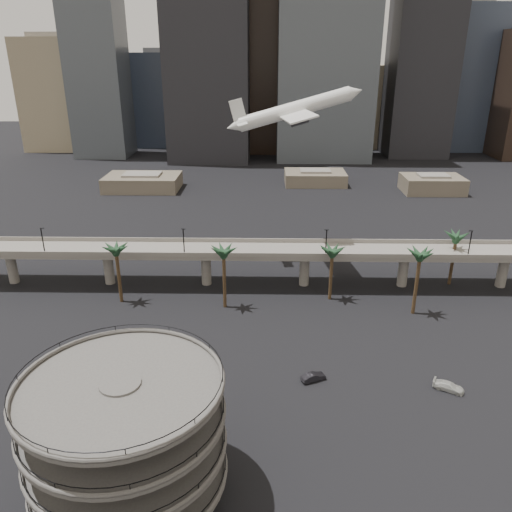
{
  "coord_description": "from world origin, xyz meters",
  "views": [
    {
      "loc": [
        2.17,
        -47.31,
        48.25
      ],
      "look_at": [
        0.71,
        28.0,
        17.8
      ],
      "focal_mm": 35.0,
      "sensor_mm": 36.0,
      "label": 1
    }
  ],
  "objects_px": {
    "airborne_jet": "(294,110)",
    "car_b": "(313,377)",
    "overpass": "(255,254)",
    "parking_ramp": "(126,431)",
    "car_a": "(183,404)",
    "car_c": "(449,386)"
  },
  "relations": [
    {
      "from": "airborne_jet",
      "to": "car_a",
      "type": "height_order",
      "value": "airborne_jet"
    },
    {
      "from": "car_b",
      "to": "car_c",
      "type": "relative_size",
      "value": 0.87
    },
    {
      "from": "airborne_jet",
      "to": "car_b",
      "type": "height_order",
      "value": "airborne_jet"
    },
    {
      "from": "car_a",
      "to": "overpass",
      "type": "bearing_deg",
      "value": 16.86
    },
    {
      "from": "parking_ramp",
      "to": "overpass",
      "type": "relative_size",
      "value": 0.17
    },
    {
      "from": "car_c",
      "to": "car_b",
      "type": "bearing_deg",
      "value": 112.6
    },
    {
      "from": "car_b",
      "to": "parking_ramp",
      "type": "bearing_deg",
      "value": 111.06
    },
    {
      "from": "parking_ramp",
      "to": "car_a",
      "type": "height_order",
      "value": "parking_ramp"
    },
    {
      "from": "car_a",
      "to": "car_c",
      "type": "height_order",
      "value": "car_a"
    },
    {
      "from": "airborne_jet",
      "to": "parking_ramp",
      "type": "bearing_deg",
      "value": -114.4
    },
    {
      "from": "airborne_jet",
      "to": "car_b",
      "type": "distance_m",
      "value": 64.92
    },
    {
      "from": "car_a",
      "to": "car_b",
      "type": "height_order",
      "value": "car_a"
    },
    {
      "from": "overpass",
      "to": "car_a",
      "type": "relative_size",
      "value": 27.23
    },
    {
      "from": "overpass",
      "to": "airborne_jet",
      "type": "distance_m",
      "value": 35.42
    },
    {
      "from": "overpass",
      "to": "parking_ramp",
      "type": "bearing_deg",
      "value": -102.43
    },
    {
      "from": "car_c",
      "to": "overpass",
      "type": "bearing_deg",
      "value": 67.38
    },
    {
      "from": "car_a",
      "to": "car_c",
      "type": "distance_m",
      "value": 40.74
    },
    {
      "from": "car_a",
      "to": "parking_ramp",
      "type": "bearing_deg",
      "value": -162.29
    },
    {
      "from": "parking_ramp",
      "to": "overpass",
      "type": "height_order",
      "value": "parking_ramp"
    },
    {
      "from": "parking_ramp",
      "to": "car_b",
      "type": "xyz_separation_m",
      "value": [
        23.02,
        23.19,
        -9.17
      ]
    },
    {
      "from": "overpass",
      "to": "car_c",
      "type": "relative_size",
      "value": 28.06
    },
    {
      "from": "car_a",
      "to": "car_b",
      "type": "relative_size",
      "value": 1.19
    }
  ]
}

